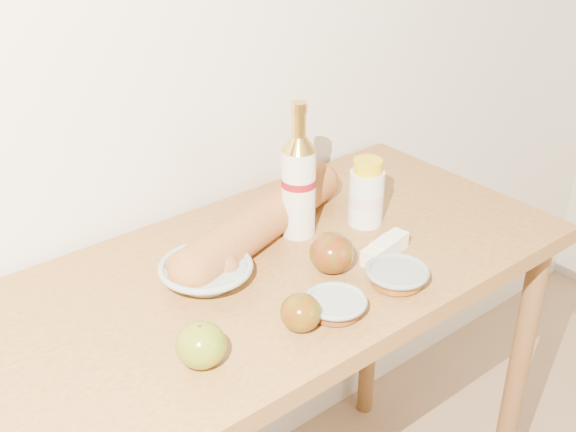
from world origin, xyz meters
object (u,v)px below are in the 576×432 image
Objects in this scene: baguette at (262,221)px; table at (279,313)px; cream_bottle at (366,194)px; egg_bowl at (205,270)px; bourbon_bottle at (299,183)px.

table is at bearing -125.74° from baguette.
cream_bottle reaches higher than egg_bowl.
cream_bottle is 0.28× the size of baguette.
egg_bowl reaches higher than table.
bourbon_bottle is 0.16m from cream_bottle.
egg_bowl is at bearing 165.36° from table.
cream_bottle is at bearing -18.05° from bourbon_bottle.
cream_bottle is 0.40m from egg_bowl.
table is 5.83× the size of egg_bowl.
baguette is (0.03, 0.09, 0.17)m from table.
bourbon_bottle is 0.27m from egg_bowl.
egg_bowl is at bearing 179.54° from baguette.
table is 0.19m from baguette.
egg_bowl is (-0.26, -0.03, -0.09)m from bourbon_bottle.
bourbon_bottle is 1.96× the size of cream_bottle.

